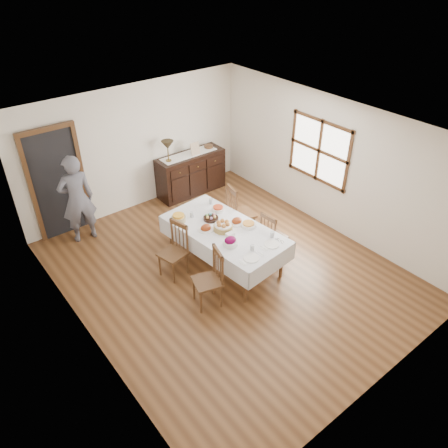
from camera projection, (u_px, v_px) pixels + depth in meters
ground at (228, 271)px, 7.67m from camera, size 6.00×6.00×0.00m
room_shell at (204, 182)px, 6.96m from camera, size 5.02×6.02×2.65m
dining_table at (224, 233)px, 7.49m from camera, size 1.34×2.31×0.76m
chair_left_near at (210, 278)px, 6.76m from camera, size 0.52×0.52×1.00m
chair_left_far at (175, 250)px, 7.37m from camera, size 0.49×0.49×0.99m
chair_right_near at (272, 235)px, 7.76m from camera, size 0.41×0.41×0.94m
chair_right_far at (239, 211)px, 8.26m from camera, size 0.55×0.55×1.11m
sideboard at (191, 173)px, 9.77m from camera, size 1.56×0.56×0.93m
person at (77, 196)px, 8.00m from camera, size 0.62×0.43×1.86m
bread_basket at (223, 227)px, 7.36m from camera, size 0.33×0.33×0.17m
egg_basket at (211, 218)px, 7.65m from camera, size 0.27×0.27×0.10m
ham_platter_a at (206, 228)px, 7.40m from camera, size 0.28×0.28×0.11m
ham_platter_b at (237, 221)px, 7.57m from camera, size 0.29×0.29×0.11m
beet_bowl at (230, 242)px, 7.01m from camera, size 0.24×0.24×0.15m
carrot_bowl at (218, 209)px, 7.89m from camera, size 0.22×0.22×0.09m
pineapple_bowl at (179, 218)px, 7.59m from camera, size 0.25×0.25×0.14m
casserole_dish at (248, 225)px, 7.47m from camera, size 0.26×0.26×0.08m
butter_dish at (230, 235)px, 7.22m from camera, size 0.15×0.10×0.07m
setting_left at (251, 255)px, 6.80m from camera, size 0.43×0.31×0.10m
setting_right at (272, 241)px, 7.10m from camera, size 0.43×0.31×0.10m
glass_far_a at (192, 215)px, 7.71m from camera, size 0.07×0.07×0.10m
glass_far_b at (211, 201)px, 8.09m from camera, size 0.07×0.07×0.11m
runner at (189, 154)px, 9.50m from camera, size 1.30×0.35×0.01m
table_lamp at (168, 146)px, 9.02m from camera, size 0.26×0.26×0.46m
picture_frame at (195, 149)px, 9.41m from camera, size 0.22×0.08×0.28m
deco_bowl at (209, 147)px, 9.78m from camera, size 0.20×0.20×0.06m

